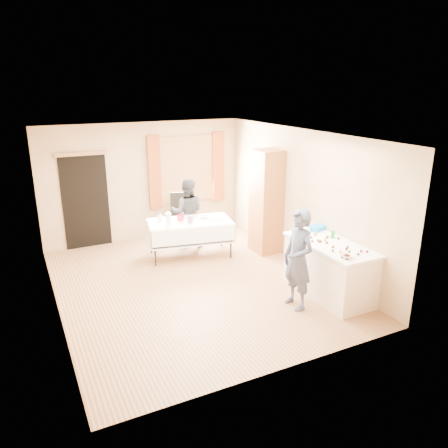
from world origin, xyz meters
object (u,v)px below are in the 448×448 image
chair (181,225)px  girl (298,260)px  party_table (190,235)px  counter (329,269)px  woman (187,212)px  cabinet (266,202)px

chair → girl: 3.89m
party_table → girl: size_ratio=1.13×
party_table → girl: (0.70, -2.74, 0.35)m
counter → girl: girl is taller
party_table → chair: bearing=90.1°
girl → woman: girl is taller
chair → girl: bearing=-63.1°
party_table → cabinet: bearing=-5.2°
woman → chair: bearing=-66.4°
counter → cabinet: bearing=87.4°
cabinet → chair: size_ratio=2.06×
counter → woman: bearing=110.9°
counter → woman: woman is taller
woman → girl: bearing=123.6°
cabinet → girl: bearing=-109.8°
cabinet → woman: cabinet is taller
chair → girl: girl is taller
girl → cabinet: bearing=156.3°
chair → party_table: bearing=-81.0°
counter → chair: size_ratio=1.59×
party_table → woman: woman is taller
cabinet → party_table: (-1.52, 0.43, -0.62)m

